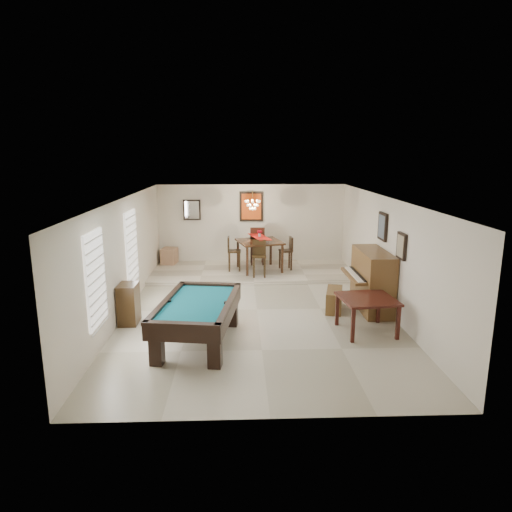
{
  "coord_description": "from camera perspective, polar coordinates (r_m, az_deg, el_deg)",
  "views": [
    {
      "loc": [
        -0.42,
        -10.13,
        3.6
      ],
      "look_at": [
        0.0,
        0.6,
        1.15
      ],
      "focal_mm": 32.0,
      "sensor_mm": 36.0,
      "label": 1
    }
  ],
  "objects": [
    {
      "name": "pool_table",
      "position": [
        8.89,
        -7.26,
        -8.3
      ],
      "size": [
        1.65,
        2.6,
        0.81
      ],
      "primitive_type": null,
      "rotation": [
        0.0,
        0.0,
        -0.14
      ],
      "color": "black",
      "rests_on": "ground_plane"
    },
    {
      "name": "ground_plane",
      "position": [
        10.76,
        0.12,
        -6.75
      ],
      "size": [
        6.0,
        9.0,
        0.02
      ],
      "primitive_type": "cube",
      "color": "beige"
    },
    {
      "name": "back_mirror",
      "position": [
        14.77,
        -8.01,
        5.73
      ],
      "size": [
        0.55,
        0.06,
        0.65
      ],
      "primitive_type": "cube",
      "color": "white",
      "rests_on": "wall_back"
    },
    {
      "name": "wall_front",
      "position": [
        6.09,
        1.88,
        -9.32
      ],
      "size": [
        6.0,
        0.04,
        2.6
      ],
      "primitive_type": "cube",
      "color": "silver",
      "rests_on": "ground_plane"
    },
    {
      "name": "window_left_front",
      "position": [
        8.61,
        -19.41,
        -2.68
      ],
      "size": [
        0.06,
        1.0,
        1.7
      ],
      "primitive_type": "cube",
      "color": "white",
      "rests_on": "wall_left"
    },
    {
      "name": "chandelier",
      "position": [
        13.41,
        -0.43,
        6.86
      ],
      "size": [
        0.44,
        0.44,
        0.6
      ],
      "primitive_type": null,
      "color": "#FFE5B2",
      "rests_on": "ceiling"
    },
    {
      "name": "corner_bench",
      "position": [
        14.83,
        -10.78,
        0.03
      ],
      "size": [
        0.52,
        0.61,
        0.49
      ],
      "primitive_type": "cube",
      "rotation": [
        0.0,
        0.0,
        -0.16
      ],
      "color": "#A87B5B",
      "rests_on": "dining_step"
    },
    {
      "name": "wall_back",
      "position": [
        14.81,
        -0.59,
        3.92
      ],
      "size": [
        6.0,
        0.04,
        2.6
      ],
      "primitive_type": "cube",
      "color": "silver",
      "rests_on": "ground_plane"
    },
    {
      "name": "wall_left",
      "position": [
        10.7,
        -16.14,
        -0.07
      ],
      "size": [
        0.04,
        9.0,
        2.6
      ],
      "primitive_type": "cube",
      "color": "silver",
      "rests_on": "ground_plane"
    },
    {
      "name": "dining_chair_north",
      "position": [
        14.42,
        0.14,
        1.34
      ],
      "size": [
        0.45,
        0.45,
        1.2
      ],
      "primitive_type": null,
      "rotation": [
        0.0,
        0.0,
        3.15
      ],
      "color": "black",
      "rests_on": "dining_step"
    },
    {
      "name": "upright_piano",
      "position": [
        10.87,
        13.51,
        -3.0
      ],
      "size": [
        0.94,
        1.67,
        1.39
      ],
      "primitive_type": null,
      "color": "brown",
      "rests_on": "ground_plane"
    },
    {
      "name": "apothecary_chest",
      "position": [
        10.17,
        -15.63,
        -5.77
      ],
      "size": [
        0.39,
        0.58,
        0.87
      ],
      "primitive_type": "cube",
      "color": "black",
      "rests_on": "ground_plane"
    },
    {
      "name": "dining_chair_west",
      "position": [
        13.65,
        -2.72,
        0.29
      ],
      "size": [
        0.38,
        0.38,
        1.03
      ],
      "primitive_type": null,
      "rotation": [
        0.0,
        0.0,
        1.56
      ],
      "color": "black",
      "rests_on": "dining_step"
    },
    {
      "name": "window_left_rear",
      "position": [
        11.24,
        -15.31,
        1.11
      ],
      "size": [
        0.06,
        1.0,
        1.7
      ],
      "primitive_type": "cube",
      "color": "white",
      "rests_on": "wall_left"
    },
    {
      "name": "dining_step",
      "position": [
        13.84,
        -0.42,
        -1.96
      ],
      "size": [
        6.0,
        2.5,
        0.12
      ],
      "primitive_type": "cube",
      "color": "beige",
      "rests_on": "ground_plane"
    },
    {
      "name": "back_painting",
      "position": [
        14.69,
        -0.59,
        6.21
      ],
      "size": [
        0.75,
        0.06,
        0.95
      ],
      "primitive_type": "cube",
      "color": "#D84C14",
      "rests_on": "wall_back"
    },
    {
      "name": "dining_chair_south",
      "position": [
        12.96,
        0.41,
        -0.36
      ],
      "size": [
        0.4,
        0.4,
        1.04
      ],
      "primitive_type": null,
      "rotation": [
        0.0,
        0.0,
        -0.03
      ],
      "color": "black",
      "rests_on": "dining_step"
    },
    {
      "name": "dining_table",
      "position": [
        13.7,
        0.44,
        0.32
      ],
      "size": [
        1.49,
        1.49,
        1.01
      ],
      "primitive_type": null,
      "rotation": [
        0.0,
        0.0,
        0.25
      ],
      "color": "black",
      "rests_on": "dining_step"
    },
    {
      "name": "piano_bench",
      "position": [
        10.8,
        9.74,
        -5.42
      ],
      "size": [
        0.55,
        0.94,
        0.49
      ],
      "primitive_type": "cube",
      "rotation": [
        0.0,
        0.0,
        -0.24
      ],
      "color": "brown",
      "rests_on": "ground_plane"
    },
    {
      "name": "dining_chair_east",
      "position": [
        13.79,
        3.71,
        0.35
      ],
      "size": [
        0.41,
        0.41,
        1.0
      ],
      "primitive_type": null,
      "rotation": [
        0.0,
        0.0,
        -1.47
      ],
      "color": "black",
      "rests_on": "dining_step"
    },
    {
      "name": "square_table",
      "position": [
        9.62,
        13.64,
        -7.16
      ],
      "size": [
        1.18,
        1.18,
        0.73
      ],
      "primitive_type": null,
      "rotation": [
        0.0,
        0.0,
        0.12
      ],
      "color": "black",
      "rests_on": "ground_plane"
    },
    {
      "name": "right_picture_lower",
      "position": [
        9.91,
        17.74,
        1.19
      ],
      "size": [
        0.06,
        0.45,
        0.55
      ],
      "primitive_type": "cube",
      "color": "gray",
      "rests_on": "wall_right"
    },
    {
      "name": "right_picture_upper",
      "position": [
        11.09,
        15.56,
        3.57
      ],
      "size": [
        0.06,
        0.55,
        0.65
      ],
      "primitive_type": "cube",
      "color": "slate",
      "rests_on": "wall_right"
    },
    {
      "name": "ceiling",
      "position": [
        10.18,
        0.13,
        7.22
      ],
      "size": [
        6.0,
        9.0,
        0.04
      ],
      "primitive_type": "cube",
      "color": "white",
      "rests_on": "wall_back"
    },
    {
      "name": "wall_right",
      "position": [
        10.93,
        16.04,
        0.2
      ],
      "size": [
        0.04,
        9.0,
        2.6
      ],
      "primitive_type": "cube",
      "color": "silver",
      "rests_on": "ground_plane"
    },
    {
      "name": "flower_vase",
      "position": [
        13.58,
        0.45,
        2.85
      ],
      "size": [
        0.15,
        0.15,
        0.22
      ],
      "primitive_type": null,
      "rotation": [
        0.0,
        0.0,
        0.26
      ],
      "color": "#A50E1F",
      "rests_on": "dining_table"
    }
  ]
}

